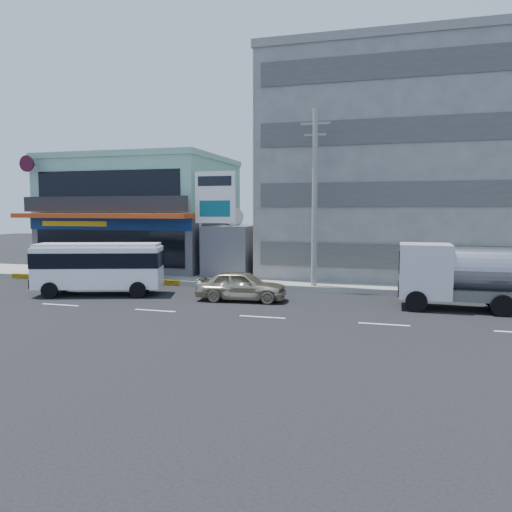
# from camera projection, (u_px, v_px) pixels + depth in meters

# --- Properties ---
(ground) EXTENTS (120.00, 120.00, 0.00)m
(ground) POSITION_uv_depth(u_px,v_px,m) (155.00, 311.00, 22.46)
(ground) COLOR black
(ground) RESTS_ON ground
(sidewalk) EXTENTS (70.00, 5.00, 0.30)m
(sidewalk) POSITION_uv_depth(u_px,v_px,m) (303.00, 282.00, 30.19)
(sidewalk) COLOR gray
(sidewalk) RESTS_ON ground
(shop_building) EXTENTS (12.40, 11.70, 8.00)m
(shop_building) POSITION_uv_depth(u_px,v_px,m) (144.00, 217.00, 37.61)
(shop_building) COLOR #4E4F54
(shop_building) RESTS_ON ground
(concrete_building) EXTENTS (16.00, 12.00, 14.00)m
(concrete_building) POSITION_uv_depth(u_px,v_px,m) (392.00, 173.00, 33.48)
(concrete_building) COLOR gray
(concrete_building) RESTS_ON ground
(gap_structure) EXTENTS (3.00, 6.00, 3.50)m
(gap_structure) POSITION_uv_depth(u_px,v_px,m) (237.00, 251.00, 33.79)
(gap_structure) COLOR #4E4F54
(gap_structure) RESTS_ON ground
(satellite_dish) EXTENTS (1.50, 1.50, 0.15)m
(satellite_dish) POSITION_uv_depth(u_px,v_px,m) (232.00, 224.00, 32.67)
(satellite_dish) COLOR slate
(satellite_dish) RESTS_ON gap_structure
(billboard) EXTENTS (2.60, 0.18, 6.90)m
(billboard) POSITION_uv_depth(u_px,v_px,m) (215.00, 203.00, 30.95)
(billboard) COLOR gray
(billboard) RESTS_ON ground
(utility_pole_near) EXTENTS (1.60, 0.30, 10.00)m
(utility_pole_near) POSITION_uv_depth(u_px,v_px,m) (315.00, 198.00, 27.45)
(utility_pole_near) COLOR #999993
(utility_pole_near) RESTS_ON ground
(minibus) EXTENTS (6.91, 4.01, 2.75)m
(minibus) POSITION_uv_depth(u_px,v_px,m) (99.00, 264.00, 26.49)
(minibus) COLOR white
(minibus) RESTS_ON ground
(sedan) EXTENTS (4.63, 2.19, 1.53)m
(sedan) POSITION_uv_depth(u_px,v_px,m) (241.00, 285.00, 24.88)
(sedan) COLOR #B7AC8C
(sedan) RESTS_ON ground
(tanker_truck) EXTENTS (7.55, 2.47, 2.97)m
(tanker_truck) POSITION_uv_depth(u_px,v_px,m) (479.00, 275.00, 22.35)
(tanker_truck) COLOR silver
(tanker_truck) RESTS_ON ground
(motorcycle_rider) EXTENTS (2.04, 1.29, 2.47)m
(motorcycle_rider) POSITION_uv_depth(u_px,v_px,m) (101.00, 271.00, 30.28)
(motorcycle_rider) COLOR #5B1D0D
(motorcycle_rider) RESTS_ON ground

